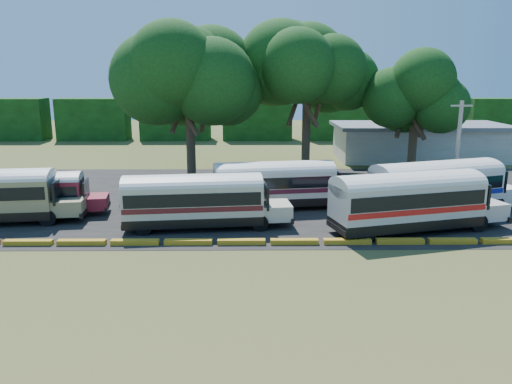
{
  "coord_description": "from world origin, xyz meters",
  "views": [
    {
      "loc": [
        -0.94,
        -25.78,
        9.37
      ],
      "look_at": [
        -0.62,
        6.0,
        1.87
      ],
      "focal_mm": 35.0,
      "sensor_mm": 36.0,
      "label": 1
    }
  ],
  "objects_px": {
    "bus_white_red": "(410,199)",
    "bus_cream_west": "(197,198)",
    "bus_red": "(27,192)",
    "tree_west": "(189,71)"
  },
  "relations": [
    {
      "from": "bus_white_red",
      "to": "bus_cream_west",
      "type": "bearing_deg",
      "value": 161.44
    },
    {
      "from": "bus_red",
      "to": "bus_cream_west",
      "type": "relative_size",
      "value": 0.89
    },
    {
      "from": "bus_red",
      "to": "bus_white_red",
      "type": "distance_m",
      "value": 24.83
    },
    {
      "from": "bus_cream_west",
      "to": "bus_red",
      "type": "bearing_deg",
      "value": 160.9
    },
    {
      "from": "bus_cream_west",
      "to": "bus_white_red",
      "type": "distance_m",
      "value": 13.0
    },
    {
      "from": "bus_red",
      "to": "tree_west",
      "type": "distance_m",
      "value": 16.94
    },
    {
      "from": "bus_cream_west",
      "to": "tree_west",
      "type": "height_order",
      "value": "tree_west"
    },
    {
      "from": "bus_cream_west",
      "to": "bus_white_red",
      "type": "bearing_deg",
      "value": -10.02
    },
    {
      "from": "bus_white_red",
      "to": "tree_west",
      "type": "height_order",
      "value": "tree_west"
    },
    {
      "from": "bus_red",
      "to": "bus_white_red",
      "type": "relative_size",
      "value": 0.82
    }
  ]
}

